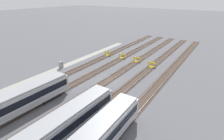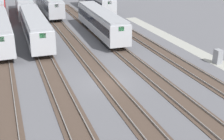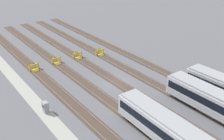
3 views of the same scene
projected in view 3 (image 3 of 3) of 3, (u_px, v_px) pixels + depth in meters
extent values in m
plane|color=#5B5B60|center=(117.00, 82.00, 44.90)|extent=(400.00, 400.00, 0.00)
cube|color=#9E9E93|center=(41.00, 109.00, 37.55)|extent=(54.00, 2.00, 0.01)
cube|color=#47382D|center=(68.00, 100.00, 39.82)|extent=(90.00, 2.23, 0.06)
cube|color=slate|center=(72.00, 98.00, 40.16)|extent=(90.00, 0.07, 0.15)
cube|color=slate|center=(63.00, 101.00, 39.39)|extent=(90.00, 0.07, 0.15)
cube|color=#47382D|center=(94.00, 90.00, 42.35)|extent=(90.00, 2.23, 0.06)
cube|color=slate|center=(97.00, 88.00, 42.69)|extent=(90.00, 0.07, 0.15)
cube|color=slate|center=(90.00, 91.00, 41.92)|extent=(90.00, 0.07, 0.15)
cube|color=#47382D|center=(117.00, 82.00, 44.89)|extent=(90.00, 2.24, 0.06)
cube|color=slate|center=(120.00, 80.00, 45.23)|extent=(90.00, 0.07, 0.15)
cube|color=slate|center=(113.00, 83.00, 44.46)|extent=(90.00, 0.07, 0.15)
cube|color=#47382D|center=(137.00, 75.00, 47.42)|extent=(90.00, 2.23, 0.06)
cube|color=slate|center=(140.00, 73.00, 47.76)|extent=(90.00, 0.07, 0.15)
cube|color=slate|center=(134.00, 75.00, 46.99)|extent=(90.00, 0.07, 0.15)
cube|color=#47382D|center=(156.00, 68.00, 49.96)|extent=(90.00, 2.23, 0.06)
cube|color=slate|center=(158.00, 67.00, 50.30)|extent=(90.00, 0.07, 0.15)
cube|color=slate|center=(153.00, 68.00, 49.53)|extent=(90.00, 0.07, 0.15)
cube|color=#A8AAAF|center=(224.00, 112.00, 34.62)|extent=(17.66, 2.97, 0.54)
cube|color=#1E843D|center=(174.00, 76.00, 40.36)|extent=(0.09, 0.70, 0.56)
cube|color=black|center=(189.00, 100.00, 39.08)|extent=(3.62, 2.27, 0.70)
cube|color=#1E843D|center=(192.00, 68.00, 42.73)|extent=(0.09, 0.70, 0.56)
cube|color=black|center=(207.00, 91.00, 41.50)|extent=(3.65, 2.31, 0.70)
cube|color=#B7BABF|center=(177.00, 136.00, 29.18)|extent=(18.06, 3.24, 2.70)
cube|color=black|center=(177.00, 134.00, 29.04)|extent=(17.34, 3.27, 1.08)
cube|color=#999BA0|center=(178.00, 125.00, 28.53)|extent=(17.52, 2.95, 0.30)
cube|color=#1E843D|center=(127.00, 95.00, 35.33)|extent=(0.10, 0.70, 0.56)
cube|color=black|center=(143.00, 123.00, 34.02)|extent=(3.65, 2.33, 0.70)
cube|color=gold|center=(39.00, 66.00, 49.60)|extent=(0.19, 0.19, 1.15)
cube|color=gold|center=(30.00, 68.00, 48.58)|extent=(0.19, 0.19, 1.15)
cube|color=gold|center=(34.00, 65.00, 48.90)|extent=(0.32, 2.01, 0.30)
cube|color=gold|center=(36.00, 70.00, 48.91)|extent=(1.14, 1.12, 0.18)
cube|color=black|center=(34.00, 65.00, 49.03)|extent=(0.14, 0.60, 0.44)
cube|color=gold|center=(60.00, 59.00, 52.39)|extent=(0.18, 0.18, 1.15)
cube|color=gold|center=(52.00, 61.00, 51.40)|extent=(0.18, 0.18, 1.15)
cube|color=gold|center=(56.00, 58.00, 51.71)|extent=(0.26, 2.00, 0.30)
cube|color=gold|center=(58.00, 63.00, 51.71)|extent=(1.11, 1.09, 0.18)
cube|color=black|center=(56.00, 58.00, 51.84)|extent=(0.13, 0.60, 0.44)
cube|color=gold|center=(81.00, 54.00, 54.76)|extent=(0.18, 0.18, 1.15)
cube|color=gold|center=(74.00, 56.00, 53.83)|extent=(0.18, 0.18, 1.15)
cube|color=gold|center=(77.00, 53.00, 54.11)|extent=(0.29, 2.01, 0.30)
cube|color=gold|center=(79.00, 58.00, 54.10)|extent=(1.13, 1.11, 0.18)
cube|color=black|center=(77.00, 53.00, 54.25)|extent=(0.14, 0.60, 0.44)
cube|color=gold|center=(103.00, 51.00, 56.36)|extent=(0.18, 0.18, 1.15)
cube|color=gold|center=(96.00, 53.00, 55.40)|extent=(0.18, 0.18, 1.15)
cube|color=gold|center=(100.00, 50.00, 55.69)|extent=(0.25, 2.00, 0.30)
cube|color=gold|center=(101.00, 55.00, 55.69)|extent=(1.10, 1.08, 0.18)
cube|color=black|center=(99.00, 50.00, 55.82)|extent=(0.12, 0.60, 0.44)
cube|color=gray|center=(46.00, 107.00, 36.63)|extent=(0.90, 0.70, 1.60)
cube|color=#333338|center=(43.00, 107.00, 36.33)|extent=(0.70, 0.04, 0.36)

